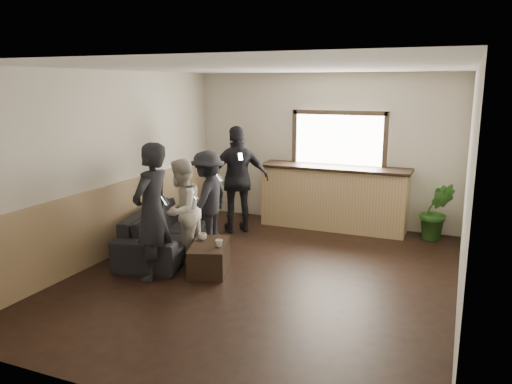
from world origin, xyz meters
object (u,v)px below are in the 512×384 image
at_px(bar_counter, 334,194).
at_px(person_d, 238,180).
at_px(cup_a, 202,237).
at_px(cup_b, 219,243).
at_px(potted_plant, 436,211).
at_px(coffee_table, 209,257).
at_px(sofa, 168,230).
at_px(person_a, 152,212).
at_px(person_c, 208,198).
at_px(person_b, 181,211).

distance_m(bar_counter, person_d, 1.77).
xyz_separation_m(cup_a, cup_b, (0.36, -0.18, 0.00)).
bearing_deg(potted_plant, coffee_table, -136.16).
relative_size(sofa, person_d, 1.22).
distance_m(coffee_table, cup_b, 0.32).
bearing_deg(potted_plant, sofa, -149.87).
bearing_deg(person_a, person_c, -179.02).
distance_m(sofa, cup_b, 1.33).
height_order(coffee_table, person_d, person_d).
bearing_deg(person_b, coffee_table, 65.90).
bearing_deg(person_b, bar_counter, 143.23).
height_order(cup_b, person_c, person_c).
bearing_deg(coffee_table, cup_b, -18.25).
relative_size(bar_counter, sofa, 1.17).
height_order(potted_plant, person_a, person_a).
xyz_separation_m(sofa, person_a, (0.45, -1.04, 0.59)).
distance_m(cup_b, person_c, 1.36).
height_order(cup_a, person_d, person_d).
distance_m(bar_counter, cup_b, 3.00).
relative_size(cup_a, person_a, 0.07).
bearing_deg(person_b, person_d, 171.19).
height_order(coffee_table, cup_a, cup_a).
bearing_deg(sofa, person_a, -170.74).
relative_size(person_a, person_c, 1.19).
xyz_separation_m(person_c, person_d, (0.13, 0.90, 0.16)).
distance_m(cup_a, person_d, 1.88).
xyz_separation_m(potted_plant, person_c, (-3.42, -1.73, 0.28)).
height_order(bar_counter, person_c, bar_counter).
distance_m(cup_a, cup_b, 0.41).
height_order(cup_b, person_d, person_d).
xyz_separation_m(cup_b, person_b, (-0.75, 0.26, 0.33)).
xyz_separation_m(person_a, person_d, (0.13, 2.46, 0.02)).
height_order(coffee_table, person_b, person_b).
distance_m(sofa, person_b, 0.69).
relative_size(person_a, person_b, 1.20).
distance_m(coffee_table, person_c, 1.30).
bearing_deg(person_c, coffee_table, 29.17).
distance_m(coffee_table, person_b, 0.83).
bearing_deg(cup_b, person_b, 160.71).
height_order(sofa, person_c, person_c).
relative_size(coffee_table, person_a, 0.48).
xyz_separation_m(bar_counter, person_d, (-1.51, -0.88, 0.30)).
height_order(cup_a, person_c, person_c).
relative_size(coffee_table, person_c, 0.57).
bearing_deg(person_c, bar_counter, 137.59).
bearing_deg(potted_plant, person_b, -143.34).
bearing_deg(person_d, bar_counter, 173.85).
distance_m(bar_counter, potted_plant, 1.79).
bearing_deg(person_a, coffee_table, 134.84).
distance_m(cup_a, person_b, 0.51).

